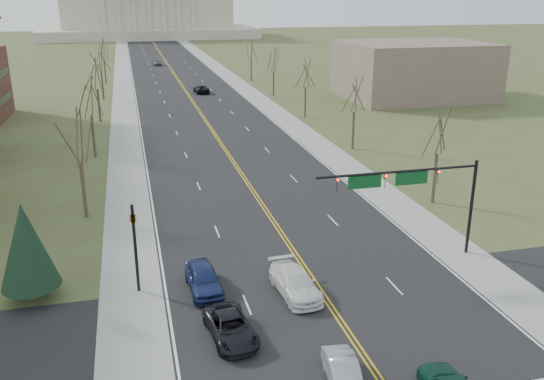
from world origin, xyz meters
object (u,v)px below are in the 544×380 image
car_sb_inner_second (295,283)px  car_far_nb (201,89)px  car_sb_inner_lead (344,374)px  signal_mast (410,185)px  car_sb_outer_second (203,279)px  car_far_sb (157,62)px  signal_left (135,239)px  car_sb_outer_lead (231,327)px

car_sb_inner_second → car_far_nb: bearing=81.5°
car_sb_inner_lead → signal_mast: bearing=59.5°
car_sb_inner_second → car_sb_outer_second: bearing=156.1°
car_sb_inner_lead → car_far_nb: size_ratio=0.77×
car_sb_inner_second → car_sb_outer_second: 5.97m
signal_mast → car_sb_outer_second: bearing=-176.2°
car_sb_inner_second → car_far_sb: bearing=85.3°
signal_mast → car_far_sb: (-10.40, 124.53, -4.95)m
car_far_sb → signal_left: bearing=-100.6°
car_sb_outer_second → car_far_sb: 125.60m
car_sb_outer_lead → car_far_nb: car_far_nb is taller
signal_mast → car_sb_outer_lead: 16.45m
signal_mast → car_sb_outer_lead: bearing=-154.1°
car_far_sb → signal_mast: bearing=-91.9°
car_sb_outer_second → car_far_nb: 78.89m
car_sb_inner_lead → car_sb_outer_second: 12.54m
signal_mast → car_far_nb: 77.56m
car_sb_inner_lead → car_far_sb: (-0.98, 136.84, 0.11)m
car_sb_inner_second → car_sb_inner_lead: bearing=-96.9°
signal_left → car_sb_inner_second: size_ratio=1.11×
signal_mast → car_sb_inner_second: signal_mast is taller
car_sb_outer_lead → car_sb_inner_second: 6.31m
car_sb_outer_second → car_sb_outer_lead: bearing=-85.9°
signal_mast → car_sb_outer_lead: (-14.07, -6.85, -5.07)m
car_far_sb → car_sb_outer_lead: bearing=-98.3°
signal_mast → car_far_sb: signal_mast is taller
car_sb_outer_lead → signal_left: bearing=119.2°
car_sb_outer_lead → car_far_nb: (9.36, 84.10, 0.07)m
signal_mast → car_far_sb: 125.07m
car_sb_outer_second → car_far_sb: size_ratio=1.05×
car_far_nb → car_sb_inner_lead: bearing=84.3°
car_sb_outer_lead → car_sb_inner_second: car_sb_inner_second is taller
car_sb_inner_second → car_far_sb: 127.43m
signal_left → car_sb_outer_second: size_ratio=1.22×
car_far_nb → car_sb_outer_lead: bearing=81.0°
signal_left → car_far_sb: (8.54, 124.53, -2.91)m
car_sb_outer_lead → car_sb_inner_second: size_ratio=0.91×
signal_mast → car_sb_outer_lead: size_ratio=2.47×
signal_left → car_far_sb: 124.86m
car_sb_outer_lead → car_sb_outer_second: bearing=91.0°
car_sb_outer_lead → car_far_sb: 131.43m
car_far_nb → car_far_sb: size_ratio=1.16×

